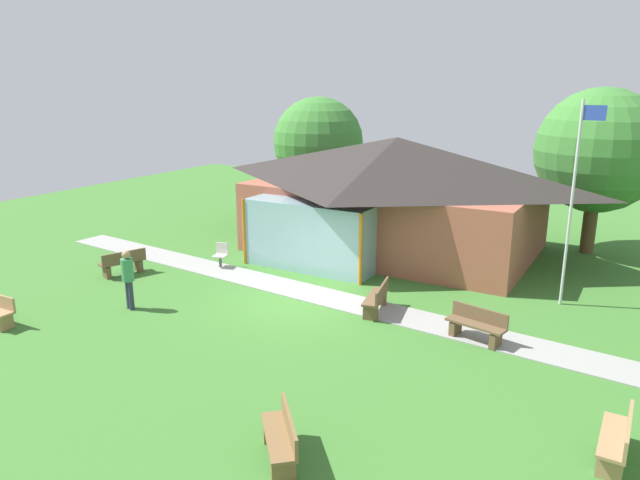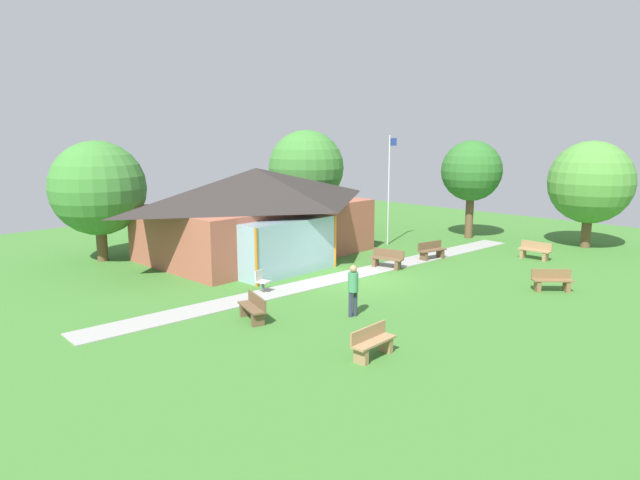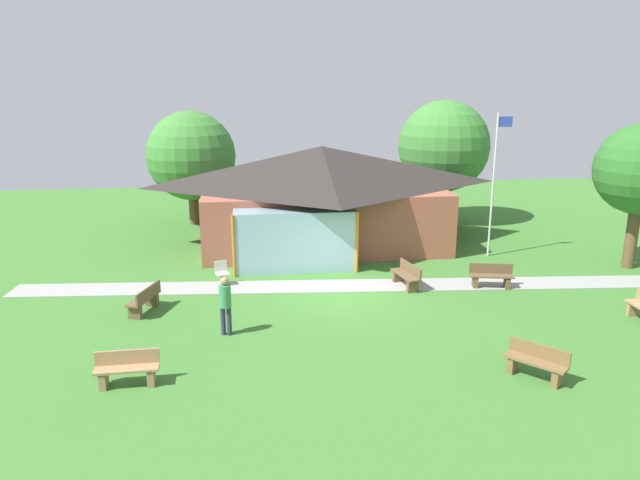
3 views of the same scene
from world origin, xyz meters
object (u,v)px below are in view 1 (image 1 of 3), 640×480
object	(u,v)px
bench_front_right	(282,439)
tree_behind_pavilion_right	(599,151)
bench_lawn_far_right	(617,440)
visitor_strolling_lawn	(128,275)
bench_mid_left	(123,263)
tree_behind_pavilion_left	(318,143)
patio_chair_west	(221,256)
bench_rear_near_path	(377,299)
pavilion	(393,192)
flagpole	(574,196)
bench_mid_right	(476,326)

from	to	relation	value
bench_front_right	tree_behind_pavilion_right	world-z (taller)	tree_behind_pavilion_right
bench_lawn_far_right	visitor_strolling_lawn	world-z (taller)	visitor_strolling_lawn
bench_mid_left	tree_behind_pavilion_left	xyz separation A→B (m)	(0.62, 11.88, 3.03)
bench_lawn_far_right	visitor_strolling_lawn	bearing A→B (deg)	86.99
patio_chair_west	bench_mid_left	bearing A→B (deg)	28.71
tree_behind_pavilion_left	visitor_strolling_lawn	bearing A→B (deg)	-82.04
bench_rear_near_path	bench_mid_left	bearing A→B (deg)	86.09
pavilion	tree_behind_pavilion_right	size ratio (longest dim) A/B	1.82
bench_mid_left	bench_rear_near_path	world-z (taller)	same
flagpole	bench_front_right	world-z (taller)	flagpole
bench_rear_near_path	patio_chair_west	distance (m)	6.54
visitor_strolling_lawn	tree_behind_pavilion_right	xyz separation A→B (m)	(10.57, 12.83, 2.82)
pavilion	bench_mid_left	xyz separation A→B (m)	(-6.50, -7.46, -1.82)
flagpole	tree_behind_pavilion_left	distance (m)	14.52
bench_mid_left	bench_mid_right	distance (m)	11.71
visitor_strolling_lawn	tree_behind_pavilion_left	bearing A→B (deg)	-64.82
bench_mid_left	flagpole	bearing A→B (deg)	-51.61
bench_front_right	tree_behind_pavilion_left	world-z (taller)	tree_behind_pavilion_left
bench_front_right	bench_mid_right	bearing A→B (deg)	-55.62
flagpole	tree_behind_pavilion_right	world-z (taller)	tree_behind_pavilion_right
bench_rear_near_path	bench_lawn_far_right	xyz separation A→B (m)	(6.32, -4.01, 0.00)
flagpole	bench_mid_left	world-z (taller)	flagpole
visitor_strolling_lawn	flagpole	bearing A→B (deg)	-130.90
patio_chair_west	tree_behind_pavilion_left	world-z (taller)	tree_behind_pavilion_left
pavilion	bench_mid_left	world-z (taller)	pavilion
bench_mid_left	bench_mid_right	bearing A→B (deg)	-66.62
visitor_strolling_lawn	bench_rear_near_path	bearing A→B (deg)	-134.72
bench_mid_right	bench_lawn_far_right	bearing A→B (deg)	145.72
patio_chair_west	tree_behind_pavilion_left	size ratio (longest dim) A/B	0.15
flagpole	bench_mid_left	distance (m)	14.20
bench_mid_right	visitor_strolling_lawn	bearing A→B (deg)	29.68
pavilion	tree_behind_pavilion_left	world-z (taller)	tree_behind_pavilion_left
pavilion	flagpole	xyz separation A→B (m)	(6.66, -2.91, 0.98)
bench_front_right	tree_behind_pavilion_right	xyz separation A→B (m)	(3.00, 16.36, 3.44)
bench_mid_left	bench_lawn_far_right	distance (m)	15.33
bench_front_right	patio_chair_west	size ratio (longest dim) A/B	1.64
bench_mid_right	bench_lawn_far_right	xyz separation A→B (m)	(3.40, -3.58, 0.00)
bench_rear_near_path	tree_behind_pavilion_left	xyz separation A→B (m)	(-8.14, 10.62, 3.03)
bench_mid_left	tree_behind_pavilion_left	size ratio (longest dim) A/B	0.28
pavilion	bench_lawn_far_right	bearing A→B (deg)	-49.94
bench_mid_left	bench_lawn_far_right	size ratio (longest dim) A/B	1.04
bench_mid_left	bench_lawn_far_right	xyz separation A→B (m)	(15.08, -2.75, 0.00)
bench_front_right	patio_chair_west	world-z (taller)	patio_chair_west
bench_lawn_far_right	tree_behind_pavilion_left	world-z (taller)	tree_behind_pavilion_left
bench_front_right	visitor_strolling_lawn	size ratio (longest dim) A/B	0.81
bench_lawn_far_right	patio_chair_west	world-z (taller)	patio_chair_west
bench_mid_right	tree_behind_pavilion_left	size ratio (longest dim) A/B	0.28
bench_mid_right	bench_mid_left	bearing A→B (deg)	16.27
bench_mid_left	tree_behind_pavilion_left	world-z (taller)	tree_behind_pavilion_left
bench_lawn_far_right	bench_mid_right	bearing A→B (deg)	43.74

